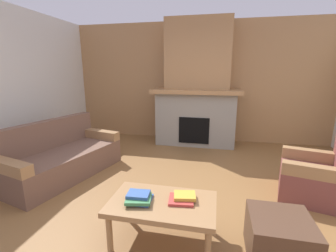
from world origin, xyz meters
TOP-DOWN VIEW (x-y plane):
  - ground at (0.00, 0.00)m, footprint 9.00×9.00m
  - wall_back_wood_panel at (0.00, 3.00)m, footprint 6.00×0.12m
  - fireplace at (0.00, 2.62)m, footprint 1.90×0.82m
  - couch at (-1.92, 0.46)m, footprint 1.25×1.95m
  - armchair at (1.77, 0.55)m, footprint 0.92×0.92m
  - coffee_table at (0.00, -0.64)m, footprint 1.00×0.60m
  - ottoman at (1.05, -0.64)m, footprint 0.52×0.52m
  - book_stack_near_edge at (-0.21, -0.69)m, footprint 0.27×0.26m
  - book_stack_center at (0.19, -0.59)m, footprint 0.27×0.24m

SIDE VIEW (x-z plane):
  - ground at x=0.00m, z-range 0.00..0.00m
  - ottoman at x=1.05m, z-range 0.00..0.40m
  - couch at x=-1.92m, z-range -0.14..0.71m
  - armchair at x=1.77m, z-range -0.13..0.72m
  - coffee_table at x=0.00m, z-range 0.16..0.59m
  - book_stack_center at x=0.19m, z-range 0.43..0.48m
  - book_stack_near_edge at x=-0.21m, z-range 0.43..0.51m
  - fireplace at x=0.00m, z-range -0.19..2.51m
  - wall_back_wood_panel at x=0.00m, z-range 0.00..2.70m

